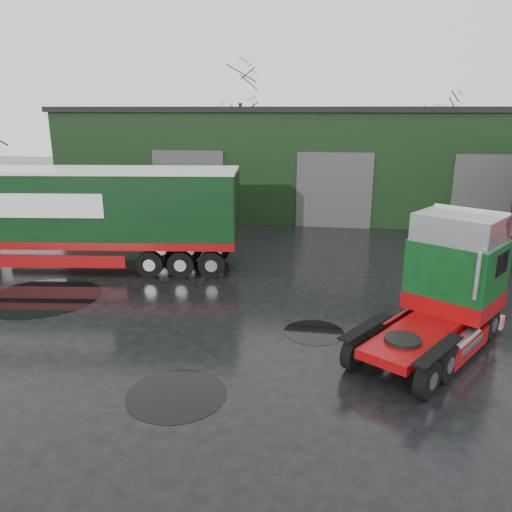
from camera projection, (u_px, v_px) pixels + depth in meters
The scene contains 9 objects.
ground at pixel (258, 335), 14.20m from camera, with size 100.00×100.00×0.00m, color black.
warehouse at pixel (335, 158), 31.96m from camera, with size 32.40×12.40×6.30m.
hero_tractor at pixel (431, 290), 12.65m from camera, with size 2.43×5.73×3.56m, color #0A3A14, non-canonical shape.
trailer_left at pixel (75, 219), 19.65m from camera, with size 2.65×12.95×4.02m, color silver, non-canonical shape.
tree_back_a at pixel (240, 126), 42.15m from camera, with size 4.40×4.40×9.50m, color black, non-canonical shape.
tree_back_b at pixel (436, 140), 40.11m from camera, with size 4.40×4.40×7.50m, color black, non-canonical shape.
puddle_0 at pixel (177, 395), 11.22m from camera, with size 2.28×2.28×0.01m, color black.
puddle_1 at pixel (314, 332), 14.36m from camera, with size 1.75×1.75×0.01m, color black.
puddle_2 at pixel (42, 297), 17.03m from camera, with size 3.87×3.87×0.01m, color black.
Camera 1 is at (1.90, -12.83, 6.19)m, focal length 35.00 mm.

